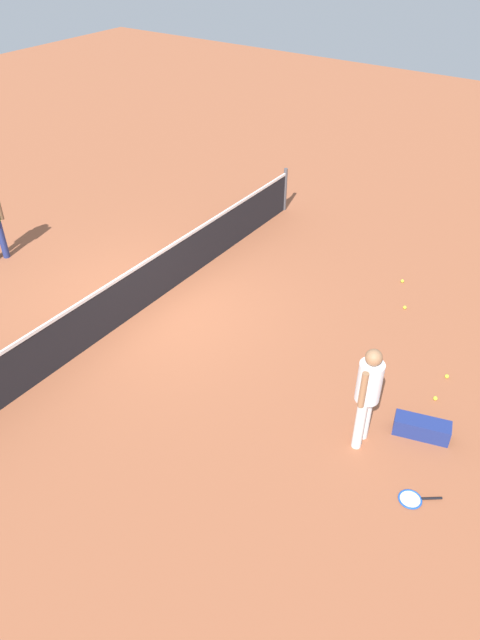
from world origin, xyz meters
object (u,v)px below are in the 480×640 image
Objects in this scene: tennis_ball_by_net at (402,281)px; player_near_side at (368,390)px; tennis_ball_near_player at (405,307)px; tennis_ball_baseline at (447,376)px; tennis_racket_near_player at (412,499)px; equipment_bag at (424,429)px; tennis_ball_midcourt at (435,398)px.

player_near_side is at bearing -165.72° from tennis_ball_by_net.
tennis_ball_near_player is 0.94m from tennis_ball_by_net.
tennis_ball_baseline is at bearing -16.05° from player_near_side.
tennis_ball_near_player is (4.08, 1.74, 0.02)m from tennis_racket_near_player.
tennis_racket_near_player is at bearing -170.74° from tennis_ball_baseline.
tennis_ball_near_player is at bearing 26.41° from equipment_bag.
tennis_ball_midcourt is at bearing 11.37° from tennis_racket_near_player.
equipment_bag is at bearing 14.19° from tennis_racket_near_player.
player_near_side reaches higher than tennis_ball_baseline.
tennis_ball_near_player is 1.00× the size of tennis_ball_by_net.
tennis_ball_by_net is (4.94, 2.14, 0.02)m from tennis_racket_near_player.
player_near_side is at bearing 163.95° from tennis_ball_baseline.
equipment_bag is (0.63, -0.72, -0.87)m from player_near_side.
tennis_racket_near_player is at bearing -168.63° from tennis_ball_midcourt.
tennis_ball_by_net is at bearing 14.28° from player_near_side.
player_near_side reaches higher than tennis_ball_by_net.
equipment_bag reaches higher than tennis_racket_near_player.
tennis_ball_midcourt is (-2.08, -1.34, 0.00)m from tennis_ball_near_player.
tennis_ball_near_player and tennis_ball_baseline have the same top height.
tennis_racket_near_player is 8.64× the size of tennis_ball_baseline.
player_near_side is 2.01× the size of equipment_bag.
tennis_racket_near_player is 2.64m from tennis_ball_baseline.
tennis_ball_by_net and tennis_ball_midcourt have the same top height.
tennis_ball_midcourt is (2.00, 0.40, 0.02)m from tennis_racket_near_player.
equipment_bag is at bearing -174.88° from tennis_ball_baseline.
tennis_racket_near_player is at bearing -118.00° from player_near_side.
equipment_bag reaches higher than tennis_ball_by_net.
tennis_ball_midcourt is 1.00× the size of tennis_ball_baseline.
equipment_bag reaches higher than tennis_ball_midcourt.
tennis_ball_baseline is at bearing 5.12° from equipment_bag.
tennis_ball_by_net is at bearing 23.41° from tennis_racket_near_player.
tennis_racket_near_player is 8.64× the size of tennis_ball_midcourt.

